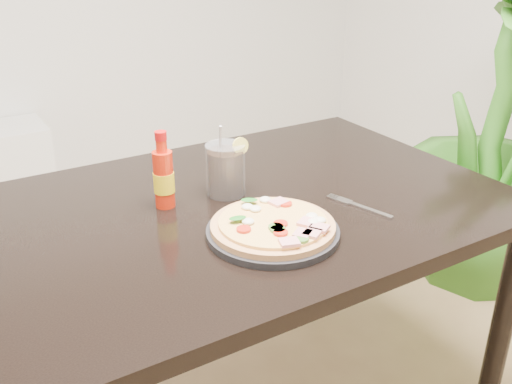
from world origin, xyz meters
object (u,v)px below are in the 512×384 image
cola_cup (226,171)px  pizza (274,225)px  plate (273,232)px  houseplant (499,132)px  hot_sauce_bottle (164,177)px  dining_table (232,233)px  fork (357,205)px

cola_cup → pizza: bearing=-93.8°
plate → houseplant: 1.41m
hot_sauce_bottle → cola_cup: 0.17m
dining_table → fork: bearing=-33.8°
pizza → houseplant: 1.41m
dining_table → hot_sauce_bottle: size_ratio=7.17×
pizza → cola_cup: 0.26m
fork → cola_cup: bearing=119.2°
pizza → cola_cup: cola_cup is taller
plate → hot_sauce_bottle: size_ratio=1.54×
plate → pizza: size_ratio=1.07×
cola_cup → houseplant: size_ratio=0.15×
plate → hot_sauce_bottle: (-0.15, 0.27, 0.07)m
pizza → fork: size_ratio=1.51×
pizza → cola_cup: (0.02, 0.26, 0.04)m
plate → houseplant: bearing=16.9°
hot_sauce_bottle → houseplant: 1.51m
hot_sauce_bottle → houseplant: size_ratio=0.15×
pizza → plate: bearing=135.3°
pizza → hot_sauce_bottle: bearing=119.0°
plate → houseplant: (1.34, 0.41, -0.11)m
pizza → houseplant: size_ratio=0.22×
fork → houseplant: size_ratio=0.14×
dining_table → cola_cup: size_ratio=7.28×
dining_table → cola_cup: bearing=72.5°
dining_table → houseplant: bearing=9.2°
dining_table → plate: (0.00, -0.19, 0.09)m
plate → cola_cup: size_ratio=1.56×
cola_cup → dining_table: bearing=-107.5°
hot_sauce_bottle → houseplant: (1.49, 0.14, -0.18)m
dining_table → cola_cup: 0.16m
plate → pizza: bearing=-44.7°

